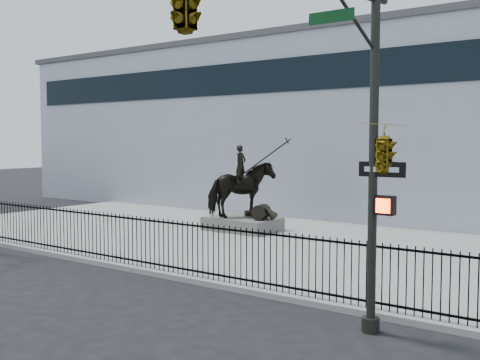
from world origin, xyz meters
The scene contains 7 objects.
ground centered at (0.00, 0.00, 0.00)m, with size 120.00×120.00×0.00m, color black.
plaza centered at (0.00, 7.00, 0.07)m, with size 30.00×12.00×0.15m, color gray.
building centered at (0.00, 20.00, 4.50)m, with size 44.00×14.00×9.00m, color #B5BCC6.
picket_fence centered at (0.00, 1.25, 0.90)m, with size 22.10×0.10×1.50m.
statue_plinth centered at (-2.00, 8.48, 0.42)m, with size 2.90×1.99×0.54m, color #504D49.
equestrian_statue centered at (-1.95, 8.47, 1.83)m, with size 3.72×2.36×3.15m.
traffic_signal_right centered at (6.47, -2.00, 4.85)m, with size 2.17×6.86×7.00m.
Camera 1 is at (11.28, -10.37, 3.86)m, focal length 42.00 mm.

